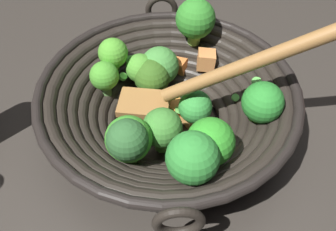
% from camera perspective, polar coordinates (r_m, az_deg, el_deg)
% --- Properties ---
extents(ground_plane, '(4.00, 4.00, 0.00)m').
position_cam_1_polar(ground_plane, '(0.55, 0.00, -1.92)').
color(ground_plane, '#332D28').
extents(wok, '(0.39, 0.38, 0.21)m').
position_cam_1_polar(wok, '(0.51, 0.13, 2.14)').
color(wok, black).
rests_on(wok, ground).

